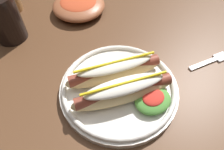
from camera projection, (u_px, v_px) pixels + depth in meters
name	position (u px, v px, depth m)	size (l,w,h in m)	color
ground_plane	(108.00, 136.00, 1.20)	(8.00, 8.00, 0.00)	#3D2D23
dining_table	(104.00, 60.00, 0.69)	(1.31, 0.88, 0.74)	#51331E
hot_dog_plate	(120.00, 86.00, 0.48)	(0.27, 0.27, 0.08)	silver
fork	(212.00, 61.00, 0.56)	(0.12, 0.04, 0.00)	silver
soda_cup	(4.00, 18.00, 0.57)	(0.09, 0.09, 0.13)	black
side_bowl	(79.00, 5.00, 0.68)	(0.17, 0.17, 0.05)	brown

